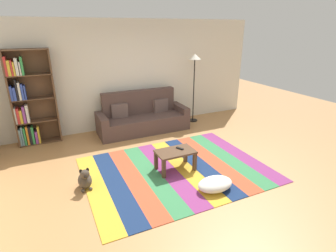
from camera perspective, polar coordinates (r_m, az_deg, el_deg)
name	(u,v)px	position (r m, az deg, el deg)	size (l,w,h in m)	color
ground_plane	(180,164)	(5.18, 2.65, -8.26)	(14.00, 14.00, 0.00)	#B27F4C
back_wall	(135,74)	(6.98, -7.15, 10.99)	(6.80, 0.10, 2.70)	silver
rug	(176,169)	(4.99, 1.76, -9.37)	(3.28, 2.48, 0.01)	gold
couch	(142,118)	(6.74, -5.54, 1.80)	(2.26, 0.80, 1.00)	#4C3833
bookshelf	(28,102)	(6.49, -28.02, 4.65)	(0.90, 0.28, 2.08)	brown
coffee_table	(175,155)	(4.85, 1.60, -6.21)	(0.70, 0.43, 0.38)	#513826
pouf	(215,184)	(4.44, 10.15, -12.25)	(0.60, 0.40, 0.20)	white
dog	(85,179)	(4.60, -17.53, -10.97)	(0.22, 0.35, 0.40)	#473D33
standing_lamp	(195,66)	(7.18, 5.77, 12.86)	(0.32, 0.32, 1.85)	black
tv_remote	(180,148)	(4.89, 2.57, -4.85)	(0.04, 0.15, 0.02)	black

